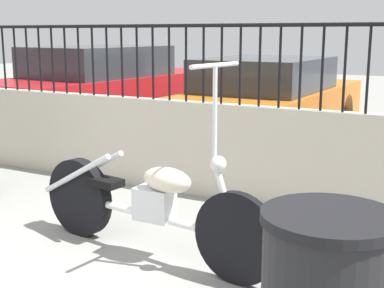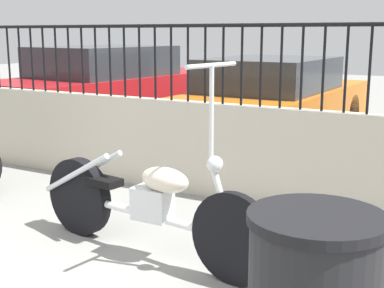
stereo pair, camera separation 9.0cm
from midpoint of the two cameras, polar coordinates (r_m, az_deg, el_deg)
low_wall at (r=5.58m, az=-0.84°, el=-0.22°), size 9.05×0.18×0.95m
fence_railing at (r=5.46m, az=-0.87°, el=10.05°), size 9.05×0.04×0.77m
motorcycle_white at (r=4.02m, az=-5.23°, el=-6.21°), size 2.14×0.58×1.46m
car_red at (r=9.12m, az=-8.29°, el=5.88°), size 2.13×4.63×1.42m
car_orange at (r=8.12m, az=9.04°, el=4.68°), size 1.80×4.42×1.28m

